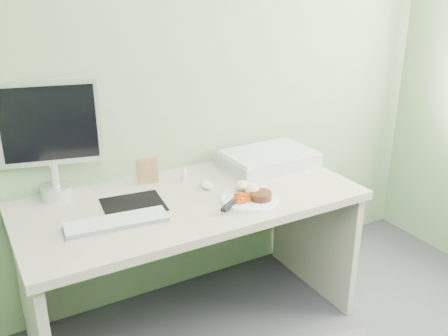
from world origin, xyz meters
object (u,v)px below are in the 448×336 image
scanner (268,160)px  plate (249,199)px  monitor (48,133)px  desk (192,231)px

scanner → plate: bearing=-135.8°
monitor → scanner: bearing=5.2°
plate → monitor: bearing=147.9°
desk → plate: size_ratio=5.92×
desk → monitor: monitor is taller
desk → monitor: bearing=150.2°
scanner → monitor: monitor is taller
plate → monitor: 0.96m
scanner → desk: bearing=-165.0°
desk → monitor: 0.80m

